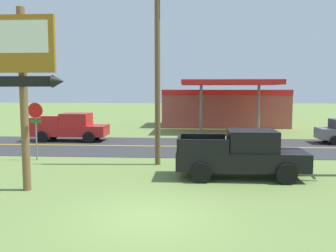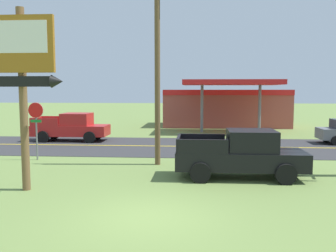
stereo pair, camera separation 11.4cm
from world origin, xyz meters
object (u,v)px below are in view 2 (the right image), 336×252
motel_sign (22,67)px  stop_sign (36,121)px  pickup_black_parked_on_lawn (242,154)px  utility_pole (157,62)px  pickup_red_on_road (72,127)px  gas_station (225,106)px

motel_sign → stop_sign: bearing=110.6°
motel_sign → pickup_black_parked_on_lawn: motel_sign is taller
motel_sign → utility_pole: utility_pole is taller
motel_sign → pickup_red_on_road: motel_sign is taller
stop_sign → pickup_black_parked_on_lawn: stop_sign is taller
gas_station → motel_sign: bearing=-110.1°
utility_pole → motel_sign: bearing=-130.1°
motel_sign → gas_station: motel_sign is taller
pickup_black_parked_on_lawn → pickup_red_on_road: size_ratio=1.00×
stop_sign → pickup_black_parked_on_lawn: bearing=-17.2°
gas_station → utility_pole: bearing=-103.7°
gas_station → pickup_red_on_road: 16.54m
utility_pole → gas_station: (4.74, 19.42, -2.94)m
motel_sign → pickup_black_parked_on_lawn: bearing=18.1°
motel_sign → gas_station: bearing=69.9°
stop_sign → utility_pole: utility_pole is taller
motel_sign → stop_sign: 6.48m
stop_sign → utility_pole: (6.29, -0.70, 2.86)m
motel_sign → utility_pole: bearing=49.9°
utility_pole → pickup_red_on_road: (-6.85, 7.67, -3.92)m
motel_sign → gas_station: (8.91, 24.37, -2.41)m
stop_sign → utility_pole: size_ratio=0.32×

